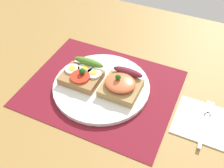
# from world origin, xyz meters

# --- Properties ---
(ground_plane) EXTENTS (1.20, 0.90, 0.03)m
(ground_plane) POSITION_xyz_m (0.00, 0.00, -0.02)
(ground_plane) COLOR #A0793F
(placemat) EXTENTS (0.38, 0.31, 0.00)m
(placemat) POSITION_xyz_m (0.00, 0.00, 0.00)
(placemat) COLOR maroon
(placemat) RESTS_ON ground_plane
(plate) EXTENTS (0.25, 0.25, 0.01)m
(plate) POSITION_xyz_m (0.00, 0.00, 0.01)
(plate) COLOR white
(plate) RESTS_ON placemat
(sandwich_egg_tomato) EXTENTS (0.10, 0.09, 0.04)m
(sandwich_egg_tomato) POSITION_xyz_m (-0.05, 0.00, 0.03)
(sandwich_egg_tomato) COLOR #9E7345
(sandwich_egg_tomato) RESTS_ON plate
(sandwich_salmon) EXTENTS (0.09, 0.10, 0.05)m
(sandwich_salmon) POSITION_xyz_m (0.05, 0.00, 0.03)
(sandwich_salmon) COLOR #A4864F
(sandwich_salmon) RESTS_ON plate
(napkin) EXTENTS (0.14, 0.12, 0.01)m
(napkin) POSITION_xyz_m (0.27, -0.00, 0.00)
(napkin) COLOR white
(napkin) RESTS_ON ground_plane
(fork) EXTENTS (0.02, 0.14, 0.00)m
(fork) POSITION_xyz_m (0.27, -0.00, 0.01)
(fork) COLOR #B7B7BC
(fork) RESTS_ON napkin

